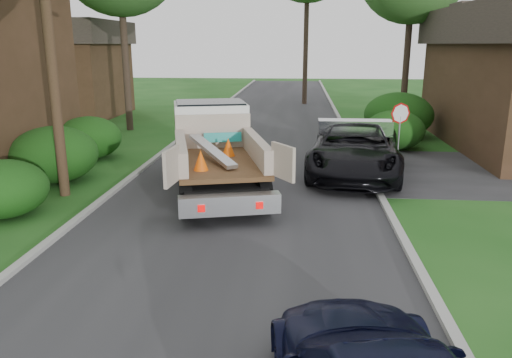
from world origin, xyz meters
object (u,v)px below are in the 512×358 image
Objects in this scene: house_left_far at (61,68)px; flatbed_truck at (214,142)px; utility_pole at (47,18)px; black_pickup at (355,149)px; stop_sign at (400,122)px.

house_left_far is 1.04× the size of flatbed_truck.
flatbed_truck is (4.33, 1.77, -3.77)m from utility_pole.
flatbed_truck is 1.10× the size of black_pickup.
utility_pole is at bearing -64.77° from house_left_far.
house_left_far reaches higher than flatbed_truck.
utility_pole is 10.58m from black_pickup.
stop_sign is 0.34× the size of flatbed_truck.
utility_pole is at bearing -152.28° from black_pickup.
house_left_far is at bearing 115.23° from utility_pole.
black_pickup is (4.75, 1.62, -0.49)m from flatbed_truck.
flatbed_truck is (-6.35, -2.25, -0.38)m from stop_sign.
house_left_far is (-8.02, 17.02, -2.12)m from utility_pole.
black_pickup is at bearing -158.42° from stop_sign.
stop_sign is at bearing 20.62° from utility_pole.
stop_sign is at bearing -34.81° from house_left_far.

